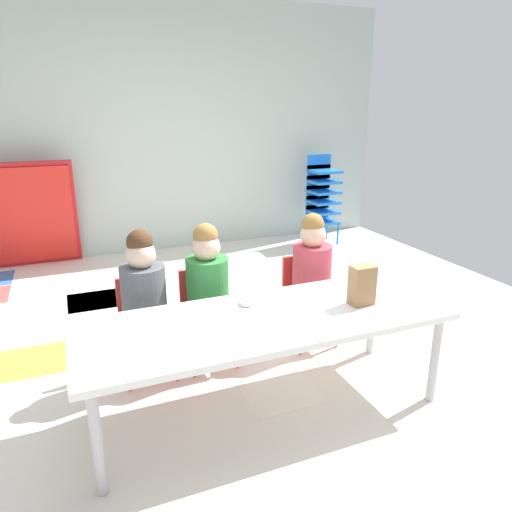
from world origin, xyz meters
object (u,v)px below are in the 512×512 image
craft_table (266,324)px  paper_bag_brown (362,285)px  seated_child_near_camera (143,291)px  folded_activity_table (29,216)px  kid_chair_blue_stack (322,195)px  donut_powdered_on_plate (247,302)px  paper_plate_near_edge (247,305)px  seated_child_far_right (311,267)px  seated_child_middle_seat (207,282)px

craft_table → paper_bag_brown: (0.55, -0.04, 0.15)m
seated_child_near_camera → folded_activity_table: 2.60m
folded_activity_table → kid_chair_blue_stack: bearing=-5.2°
craft_table → seated_child_near_camera: size_ratio=2.11×
donut_powdered_on_plate → paper_plate_near_edge: bearing=0.0°
folded_activity_table → donut_powdered_on_plate: (1.21, -2.91, 0.03)m
seated_child_far_right → kid_chair_blue_stack: 2.59m
paper_plate_near_edge → seated_child_far_right: bearing=33.4°
seated_child_middle_seat → paper_bag_brown: seated_child_middle_seat is taller
seated_child_middle_seat → kid_chair_blue_stack: kid_chair_blue_stack is taller
folded_activity_table → seated_child_near_camera: bearing=-74.0°
seated_child_middle_seat → donut_powdered_on_plate: (0.11, -0.41, 0.01)m
folded_activity_table → paper_bag_brown: bearing=-60.1°
craft_table → donut_powdered_on_plate: 0.18m
seated_child_near_camera → seated_child_middle_seat: same height
seated_child_far_right → kid_chair_blue_stack: kid_chair_blue_stack is taller
paper_bag_brown → seated_child_middle_seat: bearing=138.1°
kid_chair_blue_stack → folded_activity_table: 3.19m
craft_table → seated_child_near_camera: seated_child_near_camera is taller
seated_child_near_camera → craft_table: bearing=-47.3°
seated_child_near_camera → seated_child_far_right: 1.11m
seated_child_near_camera → kid_chair_blue_stack: (2.46, 2.21, 0.02)m
kid_chair_blue_stack → donut_powdered_on_plate: size_ratio=10.48×
kid_chair_blue_stack → paper_plate_near_edge: kid_chair_blue_stack is taller
seated_child_near_camera → folded_activity_table: folded_activity_table is taller
seated_child_near_camera → donut_powdered_on_plate: bearing=-39.8°
craft_table → seated_child_middle_seat: 0.60m
folded_activity_table → paper_bag_brown: size_ratio=4.94×
folded_activity_table → paper_plate_near_edge: size_ratio=6.04×
seated_child_far_right → folded_activity_table: folded_activity_table is taller
folded_activity_table → paper_bag_brown: folded_activity_table is taller
craft_table → seated_child_middle_seat: (-0.14, 0.58, 0.05)m
craft_table → seated_child_middle_seat: size_ratio=2.11×
paper_bag_brown → paper_plate_near_edge: paper_bag_brown is taller
kid_chair_blue_stack → donut_powdered_on_plate: kid_chair_blue_stack is taller
seated_child_near_camera → kid_chair_blue_stack: 3.30m
seated_child_near_camera → folded_activity_table: bearing=106.0°
kid_chair_blue_stack → paper_plate_near_edge: 3.27m
seated_child_middle_seat → seated_child_near_camera: bearing=180.0°
seated_child_far_right → paper_plate_near_edge: 0.74m
seated_child_far_right → seated_child_middle_seat: bearing=180.0°
kid_chair_blue_stack → seated_child_near_camera: bearing=-138.1°
seated_child_near_camera → folded_activity_table: size_ratio=0.84×
paper_plate_near_edge → donut_powdered_on_plate: 0.02m
seated_child_near_camera → seated_child_far_right: size_ratio=1.00×
craft_table → kid_chair_blue_stack: bearing=55.3°
seated_child_near_camera → kid_chair_blue_stack: size_ratio=0.88×
seated_child_far_right → paper_bag_brown: size_ratio=4.17×
craft_table → seated_child_near_camera: bearing=132.7°
paper_plate_near_edge → donut_powdered_on_plate: bearing=0.0°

